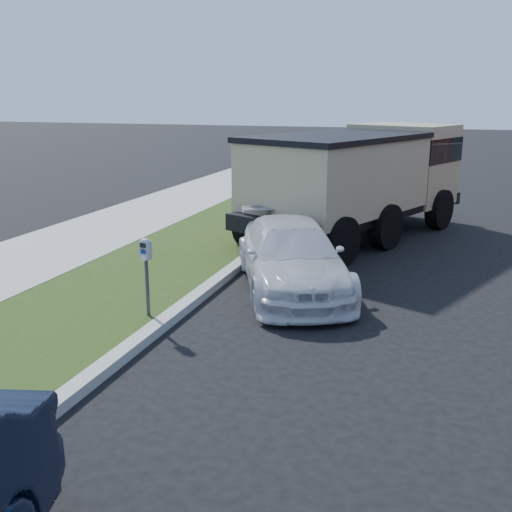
% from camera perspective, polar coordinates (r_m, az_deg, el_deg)
% --- Properties ---
extents(ground, '(120.00, 120.00, 0.00)m').
position_cam_1_polar(ground, '(8.85, 6.66, -8.63)').
color(ground, black).
rests_on(ground, ground).
extents(streetside, '(6.12, 50.00, 0.15)m').
position_cam_1_polar(streetside, '(12.73, -16.62, -1.39)').
color(streetside, gray).
rests_on(streetside, ground).
extents(parking_meter, '(0.19, 0.15, 1.28)m').
position_cam_1_polar(parking_meter, '(9.51, -10.43, -0.41)').
color(parking_meter, '#3F4247').
rests_on(parking_meter, ground).
extents(white_wagon, '(3.40, 4.68, 1.26)m').
position_cam_1_polar(white_wagon, '(11.26, 3.39, 0.08)').
color(white_wagon, silver).
rests_on(white_wagon, ground).
extents(dump_truck, '(5.06, 7.46, 2.76)m').
position_cam_1_polar(dump_truck, '(15.64, 10.06, 7.56)').
color(dump_truck, black).
rests_on(dump_truck, ground).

